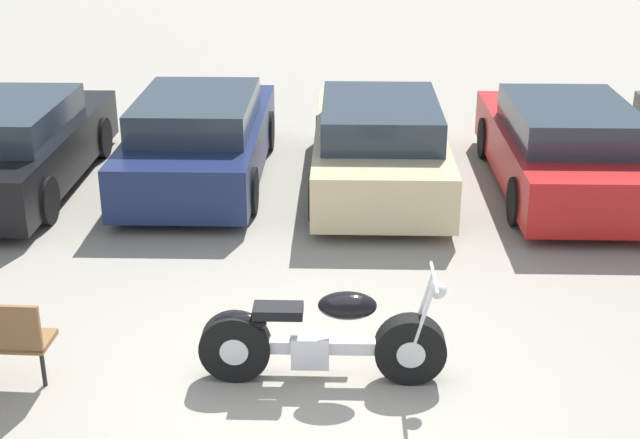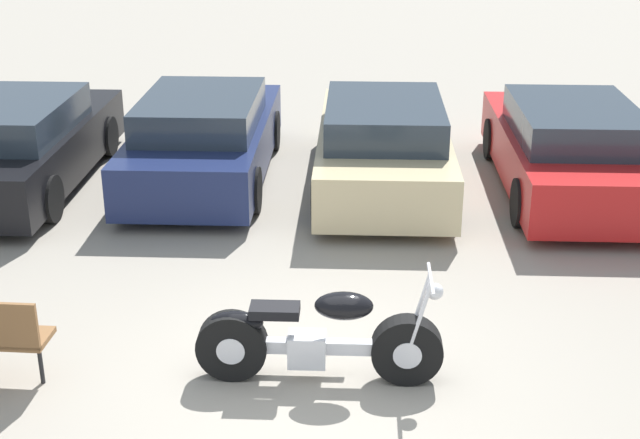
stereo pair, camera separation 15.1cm
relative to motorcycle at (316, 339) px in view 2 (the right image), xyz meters
name	(u,v)px [view 2 (the right image)]	position (x,y,z in m)	size (l,w,h in m)	color
ground_plane	(307,386)	(-0.07, -0.13, -0.40)	(60.00, 60.00, 0.00)	gray
motorcycle	(316,339)	(0.00, 0.00, 0.00)	(2.21, 0.62, 1.04)	black
parked_car_black	(19,144)	(-4.47, 4.97, 0.22)	(1.88, 4.54, 1.31)	black
parked_car_navy	(205,138)	(-1.88, 5.41, 0.22)	(1.88, 4.54, 1.31)	#19234C
parked_car_champagne	(383,145)	(0.70, 5.19, 0.22)	(1.88, 4.54, 1.31)	#C6B284
parked_car_red	(568,149)	(3.28, 5.11, 0.22)	(1.88, 4.54, 1.31)	red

